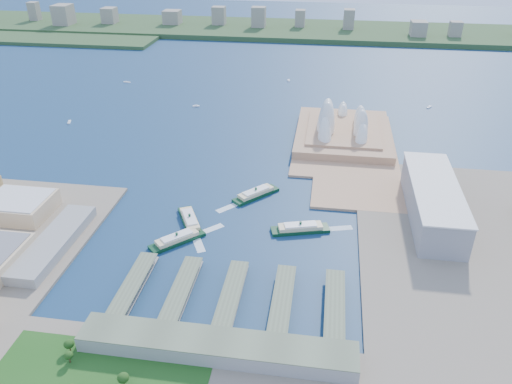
% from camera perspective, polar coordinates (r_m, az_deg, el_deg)
% --- Properties ---
extents(ground, '(3000.00, 3000.00, 0.00)m').
position_cam_1_polar(ground, '(481.60, -2.74, -6.19)').
color(ground, '#0E2543').
rests_on(ground, ground).
extents(east_land, '(240.00, 500.00, 3.00)m').
position_cam_1_polar(east_land, '(462.65, 27.17, -11.52)').
color(east_land, gray).
rests_on(east_land, ground).
extents(peninsula, '(135.00, 220.00, 3.00)m').
position_cam_1_polar(peninsula, '(701.63, 10.07, 5.53)').
color(peninsula, tan).
rests_on(peninsula, ground).
extents(far_shore, '(2200.00, 260.00, 12.00)m').
position_cam_1_polar(far_shore, '(1393.07, 5.33, 17.92)').
color(far_shore, '#2D4926').
rests_on(far_shore, ground).
extents(opera_house, '(134.00, 180.00, 58.00)m').
position_cam_1_polar(opera_house, '(708.69, 10.08, 8.45)').
color(opera_house, white).
rests_on(opera_house, peninsula).
extents(toaster_building, '(45.00, 155.00, 35.00)m').
position_cam_1_polar(toaster_building, '(543.26, 19.56, -1.00)').
color(toaster_building, gray).
rests_on(toaster_building, east_land).
extents(ferry_wharves, '(184.00, 90.00, 9.30)m').
position_cam_1_polar(ferry_wharves, '(418.80, -2.82, -11.75)').
color(ferry_wharves, '#57634B').
rests_on(ferry_wharves, ground).
extents(terminal_building, '(200.00, 28.00, 12.00)m').
position_cam_1_polar(terminal_building, '(373.46, -4.52, -17.24)').
color(terminal_building, gray).
rests_on(terminal_building, south_land).
extents(far_skyline, '(1900.00, 140.00, 55.00)m').
position_cam_1_polar(far_skyline, '(1367.21, 5.33, 19.14)').
color(far_skyline, gray).
rests_on(far_skyline, far_shore).
extents(ferry_a, '(39.20, 58.00, 10.89)m').
position_cam_1_polar(ferry_a, '(516.07, -7.58, -3.04)').
color(ferry_a, '#0D371C').
rests_on(ferry_a, ground).
extents(ferry_b, '(49.64, 52.35, 10.88)m').
position_cam_1_polar(ferry_b, '(559.29, -0.01, -0.01)').
color(ferry_b, '#0D371C').
rests_on(ferry_b, ground).
extents(ferry_c, '(50.15, 49.65, 10.64)m').
position_cam_1_polar(ferry_c, '(489.51, -9.02, -5.16)').
color(ferry_c, '#0D371C').
rests_on(ferry_c, ground).
extents(ferry_d, '(60.12, 30.22, 11.02)m').
position_cam_1_polar(ferry_d, '(501.15, 5.09, -3.95)').
color(ferry_d, '#0D371C').
rests_on(ferry_d, ground).
extents(boat_a, '(7.59, 14.25, 2.67)m').
position_cam_1_polar(boat_a, '(816.26, -20.57, 7.52)').
color(boat_a, white).
rests_on(boat_a, ground).
extents(boat_b, '(11.50, 6.58, 2.94)m').
position_cam_1_polar(boat_b, '(837.19, -6.86, 9.75)').
color(boat_b, white).
rests_on(boat_b, ground).
extents(boat_c, '(9.93, 12.72, 2.86)m').
position_cam_1_polar(boat_c, '(873.92, 19.18, 9.17)').
color(boat_c, white).
rests_on(boat_c, ground).
extents(boat_d, '(14.28, 5.27, 2.36)m').
position_cam_1_polar(boat_d, '(988.13, -14.54, 12.08)').
color(boat_d, white).
rests_on(boat_d, ground).
extents(boat_e, '(5.26, 12.64, 3.01)m').
position_cam_1_polar(boat_e, '(969.06, 3.76, 12.62)').
color(boat_e, white).
rests_on(boat_e, ground).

